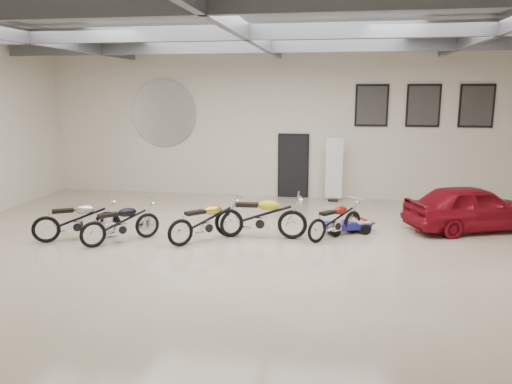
% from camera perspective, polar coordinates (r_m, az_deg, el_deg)
% --- Properties ---
extents(floor, '(16.00, 12.00, 0.01)m').
position_cam_1_polar(floor, '(11.45, -0.98, -6.58)').
color(floor, '#BEB491').
rests_on(floor, ground).
extents(ceiling, '(16.00, 12.00, 0.01)m').
position_cam_1_polar(ceiling, '(10.99, -1.07, 19.07)').
color(ceiling, slate).
rests_on(ceiling, back_wall).
extents(back_wall, '(16.00, 0.02, 5.00)m').
position_cam_1_polar(back_wall, '(16.86, 2.66, 7.87)').
color(back_wall, beige).
rests_on(back_wall, floor).
extents(ceiling_beams, '(15.80, 11.80, 0.32)m').
position_cam_1_polar(ceiling_beams, '(10.96, -1.06, 17.77)').
color(ceiling_beams, '#56595E').
rests_on(ceiling_beams, ceiling).
extents(door, '(0.92, 0.08, 2.10)m').
position_cam_1_polar(door, '(16.91, 4.28, 2.92)').
color(door, black).
rests_on(door, back_wall).
extents(logo_plaque, '(2.30, 0.06, 1.16)m').
position_cam_1_polar(logo_plaque, '(17.71, -10.47, 8.83)').
color(logo_plaque, silver).
rests_on(logo_plaque, back_wall).
extents(poster_left, '(1.05, 0.08, 1.35)m').
position_cam_1_polar(poster_left, '(16.71, 13.08, 9.62)').
color(poster_left, black).
rests_on(poster_left, back_wall).
extents(poster_mid, '(1.05, 0.08, 1.35)m').
position_cam_1_polar(poster_mid, '(16.89, 18.58, 9.34)').
color(poster_mid, black).
rests_on(poster_mid, back_wall).
extents(poster_right, '(1.05, 0.08, 1.35)m').
position_cam_1_polar(poster_right, '(17.21, 23.90, 8.99)').
color(poster_right, black).
rests_on(poster_right, back_wall).
extents(oil_sign, '(0.72, 0.10, 0.72)m').
position_cam_1_polar(oil_sign, '(16.76, 9.10, 4.97)').
color(oil_sign, white).
rests_on(oil_sign, back_wall).
extents(banner_stand, '(0.55, 0.23, 2.01)m').
position_cam_1_polar(banner_stand, '(16.41, 8.91, 2.39)').
color(banner_stand, white).
rests_on(banner_stand, floor).
extents(motorcycle_silver, '(2.06, 1.50, 1.04)m').
position_cam_1_polar(motorcycle_silver, '(12.78, -19.79, -2.93)').
color(motorcycle_silver, silver).
rests_on(motorcycle_silver, floor).
extents(motorcycle_black, '(1.76, 1.79, 1.00)m').
position_cam_1_polar(motorcycle_black, '(12.26, -15.21, -3.35)').
color(motorcycle_black, silver).
rests_on(motorcycle_black, floor).
extents(motorcycle_gold, '(1.86, 1.86, 1.05)m').
position_cam_1_polar(motorcycle_gold, '(11.98, -5.67, -3.21)').
color(motorcycle_gold, silver).
rests_on(motorcycle_gold, floor).
extents(motorcycle_yellow, '(2.26, 0.81, 1.16)m').
position_cam_1_polar(motorcycle_yellow, '(12.17, 0.52, -2.66)').
color(motorcycle_yellow, silver).
rests_on(motorcycle_yellow, floor).
extents(motorcycle_red, '(1.63, 1.71, 0.94)m').
position_cam_1_polar(motorcycle_red, '(12.36, 9.06, -3.10)').
color(motorcycle_red, silver).
rests_on(motorcycle_red, floor).
extents(go_kart, '(1.57, 1.14, 0.52)m').
position_cam_1_polar(go_kart, '(12.97, 10.82, -3.43)').
color(go_kart, navy).
rests_on(go_kart, floor).
extents(vintage_car, '(2.58, 3.78, 1.20)m').
position_cam_1_polar(vintage_car, '(14.04, 23.53, -1.64)').
color(vintage_car, maroon).
rests_on(vintage_car, floor).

